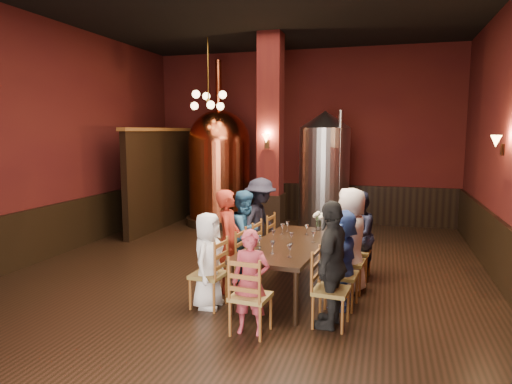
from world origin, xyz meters
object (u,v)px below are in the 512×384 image
(steel_vessel, at_px, (324,172))
(rose_vase, at_px, (318,218))
(copper_kettle, at_px, (219,166))
(person_2, at_px, (246,235))
(person_0, at_px, (208,260))
(person_1, at_px, (229,241))
(dining_table, at_px, (289,247))

(steel_vessel, height_order, rose_vase, steel_vessel)
(rose_vase, bearing_deg, steel_vessel, 96.12)
(rose_vase, bearing_deg, copper_kettle, 131.43)
(person_2, bearing_deg, person_0, -174.06)
(person_0, distance_m, copper_kettle, 5.75)
(copper_kettle, bearing_deg, person_1, -67.94)
(person_0, height_order, rose_vase, person_0)
(person_2, xyz_separation_m, copper_kettle, (-1.97, 4.05, 0.79))
(dining_table, relative_size, person_0, 1.88)
(person_2, height_order, steel_vessel, steel_vessel)
(dining_table, xyz_separation_m, person_0, (-0.94, -0.92, -0.03))
(dining_table, distance_m, person_1, 0.92)
(person_0, distance_m, steel_vessel, 5.37)
(person_2, xyz_separation_m, rose_vase, (1.10, 0.57, 0.23))
(person_0, bearing_deg, copper_kettle, 18.79)
(person_1, relative_size, rose_vase, 4.82)
(dining_table, relative_size, steel_vessel, 0.86)
(person_0, bearing_deg, steel_vessel, -9.54)
(person_0, distance_m, rose_vase, 2.28)
(person_1, height_order, copper_kettle, copper_kettle)
(rose_vase, bearing_deg, person_1, -133.46)
(person_0, relative_size, copper_kettle, 0.32)
(person_1, bearing_deg, copper_kettle, 12.12)
(person_1, xyz_separation_m, rose_vase, (1.16, 1.23, 0.19))
(person_0, xyz_separation_m, steel_vessel, (0.87, 5.24, 0.78))
(person_0, relative_size, rose_vase, 4.10)
(person_1, height_order, person_2, person_1)
(dining_table, height_order, copper_kettle, copper_kettle)
(person_1, xyz_separation_m, copper_kettle, (-1.91, 4.71, 0.74))
(dining_table, relative_size, person_1, 1.60)
(person_1, distance_m, copper_kettle, 5.13)
(copper_kettle, height_order, rose_vase, copper_kettle)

